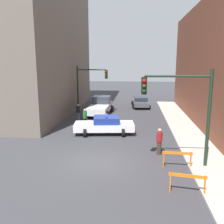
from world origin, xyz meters
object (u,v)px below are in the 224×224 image
Objects in this scene: traffic_light_near at (187,103)px; barrier_front at (187,181)px; barrier_mid at (177,157)px; traffic_light_far at (87,83)px; pedestrian_sidewalk at (159,141)px; pedestrian_corner at (78,112)px; pedestrian_crossing at (85,118)px; police_car at (105,125)px; parked_car_near at (141,102)px; white_truck at (100,106)px.

traffic_light_near is 4.14m from barrier_front.
traffic_light_far is at bearing 118.50° from barrier_mid.
pedestrian_corner is at bearing 76.79° from pedestrian_sidewalk.
traffic_light_near reaches higher than pedestrian_crossing.
barrier_front is at bearing 103.04° from pedestrian_crossing.
police_car reaches higher than parked_car_near.
barrier_mid is (6.15, -13.50, -0.29)m from white_truck.
traffic_light_far is 3.13× the size of pedestrian_corner.
pedestrian_corner and pedestrian_sidewalk have the same top height.
pedestrian_sidewalk is at bearing 123.45° from traffic_light_near.
white_truck is (1.52, -0.64, -2.49)m from traffic_light_far.
traffic_light_far is at bearing 114.48° from barrier_front.
white_truck is 3.44× the size of barrier_front.
traffic_light_near is 3.13× the size of pedestrian_corner.
white_truck is 5.68m from pedestrian_crossing.
parked_car_near is at bearing -134.66° from pedestrian_crossing.
traffic_light_far is at bearing 119.91° from traffic_light_near.
traffic_light_far is 1.18× the size of parked_car_near.
parked_car_near is 2.77× the size of barrier_front.
white_truck is at bearing 3.97° from police_car.
white_truck is 3.29× the size of pedestrian_sidewalk.
white_truck is (-1.42, 7.42, 0.18)m from police_car.
traffic_light_near is 3.40m from pedestrian_sidewalk.
pedestrian_corner is at bearing -83.61° from pedestrian_crossing.
barrier_front is (6.16, -16.24, -0.29)m from white_truck.
pedestrian_crossing is at bearing 122.33° from barrier_front.
pedestrian_corner is 1.04× the size of barrier_front.
police_car is at bearing -107.54° from parked_car_near.
pedestrian_sidewalk is (5.35, -11.57, -0.04)m from white_truck.
parked_car_near is 2.75× the size of barrier_mid.
police_car is 3.08× the size of barrier_front.
barrier_mid is (1.72, -18.30, -0.06)m from parked_car_near.
police_car is 2.94× the size of pedestrian_corner.
traffic_light_far is 6.86m from pedestrian_crossing.
pedestrian_crossing is 2.68m from pedestrian_corner.
police_car is at bearing -77.24° from white_truck.
white_truck reaches higher than parked_car_near.
police_car is 1.11× the size of parked_car_near.
traffic_light_near is at bearing 113.29° from pedestrian_crossing.
pedestrian_crossing is (-7.05, 7.67, -2.67)m from traffic_light_near.
barrier_front is 0.99× the size of barrier_mid.
parked_car_near is 16.41m from pedestrian_sidewalk.
traffic_light_near is 2.94m from barrier_mid.
pedestrian_corner is (-1.69, -3.24, -0.04)m from white_truck.
traffic_light_near reaches higher than police_car.
pedestrian_crossing reaches higher than barrier_front.
traffic_light_far is 7.76m from parked_car_near.
traffic_light_far is 1.06× the size of police_car.
traffic_light_near is 3.25× the size of barrier_mid.
traffic_light_near reaches higher than parked_car_near.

